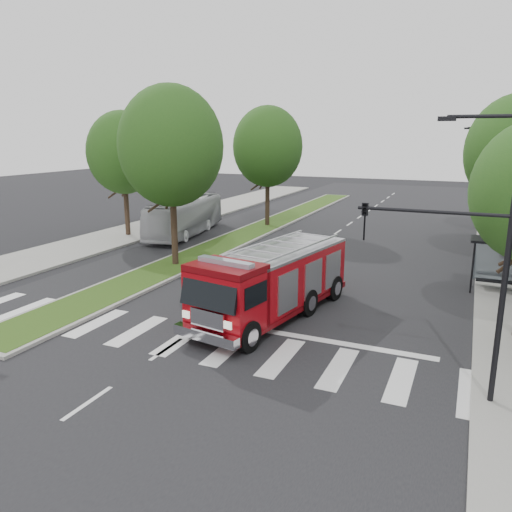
{
  "coord_description": "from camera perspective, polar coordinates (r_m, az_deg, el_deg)",
  "views": [
    {
      "loc": [
        9.54,
        -17.8,
        7.46
      ],
      "look_at": [
        0.26,
        3.39,
        1.8
      ],
      "focal_mm": 35.0,
      "sensor_mm": 36.0,
      "label": 1
    }
  ],
  "objects": [
    {
      "name": "tree_median_far",
      "position": [
        40.88,
        1.34,
        12.38
      ],
      "size": [
        5.6,
        5.6,
        9.72
      ],
      "color": "black",
      "rests_on": "ground"
    },
    {
      "name": "city_bus",
      "position": [
        38.35,
        -8.1,
        4.54
      ],
      "size": [
        3.93,
        10.42,
        2.83
      ],
      "primitive_type": "imported",
      "rotation": [
        0.0,
        0.0,
        0.16
      ],
      "color": "#B9BABE",
      "rests_on": "ground"
    },
    {
      "name": "sidewalk_left",
      "position": [
        37.49,
        -16.85,
        1.79
      ],
      "size": [
        5.0,
        80.0,
        0.15
      ],
      "primitive_type": "cube",
      "color": "gray",
      "rests_on": "ground"
    },
    {
      "name": "tree_right_far",
      "position": [
        41.88,
        26.77,
        10.09
      ],
      "size": [
        5.0,
        5.0,
        8.73
      ],
      "color": "black",
      "rests_on": "ground"
    },
    {
      "name": "streetlight_right_far",
      "position": [
        37.93,
        25.06,
        7.96
      ],
      "size": [
        2.11,
        0.2,
        8.0
      ],
      "color": "black",
      "rests_on": "ground"
    },
    {
      "name": "tree_median_near",
      "position": [
        28.43,
        -9.7,
        12.25
      ],
      "size": [
        5.8,
        5.8,
        10.16
      ],
      "color": "black",
      "rests_on": "ground"
    },
    {
      "name": "streetlight_right_near",
      "position": [
        14.57,
        23.5,
        1.55
      ],
      "size": [
        4.08,
        0.22,
        8.0
      ],
      "color": "black",
      "rests_on": "ground"
    },
    {
      "name": "median",
      "position": [
        39.72,
        0.19,
        3.03
      ],
      "size": [
        3.0,
        50.0,
        0.15
      ],
      "color": "gray",
      "rests_on": "ground"
    },
    {
      "name": "tree_left_mid",
      "position": [
        38.0,
        -14.94,
        11.34
      ],
      "size": [
        5.2,
        5.2,
        9.16
      ],
      "color": "black",
      "rests_on": "ground"
    },
    {
      "name": "fire_engine",
      "position": [
        20.73,
        1.91,
        -2.99
      ],
      "size": [
        4.25,
        9.31,
        3.11
      ],
      "rotation": [
        0.0,
        0.0,
        -0.18
      ],
      "color": "#60050A",
      "rests_on": "ground"
    },
    {
      "name": "bus_shelter",
      "position": [
        26.56,
        26.7,
        0.49
      ],
      "size": [
        3.2,
        1.6,
        2.61
      ],
      "color": "black",
      "rests_on": "ground"
    },
    {
      "name": "ground",
      "position": [
        21.53,
        -4.27,
        -6.56
      ],
      "size": [
        140.0,
        140.0,
        0.0
      ],
      "primitive_type": "plane",
      "color": "black",
      "rests_on": "ground"
    }
  ]
}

